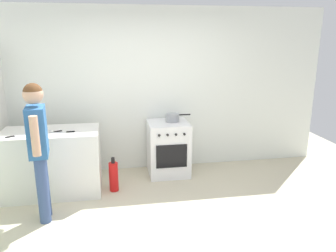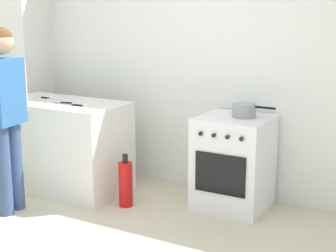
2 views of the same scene
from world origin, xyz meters
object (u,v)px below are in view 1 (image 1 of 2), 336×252
at_px(knife_chef, 17,136).
at_px(person, 38,141).
at_px(knife_bread, 37,130).
at_px(fire_extinguisher, 114,176).
at_px(knife_paring, 56,132).
at_px(knife_carving, 63,132).
at_px(pot, 172,118).
at_px(oven_left, 168,148).

distance_m(knife_chef, person, 0.67).
distance_m(knife_bread, fire_extinguisher, 1.22).
bearing_deg(knife_bread, fire_extinguisher, -8.35).
xyz_separation_m(knife_paring, fire_extinguisher, (0.74, -0.03, -0.69)).
xyz_separation_m(knife_bread, fire_extinguisher, (0.99, -0.15, -0.69)).
bearing_deg(knife_carving, fire_extinguisher, 0.23).
distance_m(knife_bread, person, 0.79).
relative_size(knife_chef, knife_carving, 0.88).
height_order(knife_chef, fire_extinguisher, knife_chef).
height_order(knife_chef, knife_bread, same).
bearing_deg(person, knife_carving, 73.00).
xyz_separation_m(knife_paring, knife_carving, (0.10, -0.04, -0.00)).
height_order(pot, fire_extinguisher, pot).
xyz_separation_m(oven_left, knife_paring, (-1.61, -0.45, 0.48)).
xyz_separation_m(knife_bread, person, (0.17, -0.76, 0.08)).
bearing_deg(person, oven_left, 32.89).
height_order(oven_left, person, person).
bearing_deg(oven_left, knife_bread, -169.87).
distance_m(knife_paring, fire_extinguisher, 1.01).
relative_size(oven_left, knife_carving, 2.57).
bearing_deg(pot, person, -147.41).
bearing_deg(fire_extinguisher, knife_carving, -179.77).
relative_size(oven_left, knife_chef, 2.92).
bearing_deg(knife_chef, pot, 15.30).
bearing_deg(knife_bread, knife_paring, -24.01).
bearing_deg(oven_left, knife_carving, -162.30).
bearing_deg(oven_left, pot, 25.12).
bearing_deg(knife_chef, fire_extinguisher, 3.51).
height_order(knife_paring, knife_carving, same).
xyz_separation_m(knife_paring, person, (-0.09, -0.65, 0.08)).
relative_size(pot, knife_bread, 1.13).
xyz_separation_m(oven_left, knife_carving, (-1.51, -0.48, 0.48)).
relative_size(oven_left, fire_extinguisher, 1.70).
relative_size(knife_paring, knife_bread, 0.58).
distance_m(knife_paring, person, 0.66).
height_order(knife_paring, fire_extinguisher, knife_paring).
xyz_separation_m(oven_left, fire_extinguisher, (-0.87, -0.48, -0.21)).
bearing_deg(oven_left, knife_paring, -164.53).
relative_size(oven_left, knife_paring, 4.22).
xyz_separation_m(knife_chef, knife_bread, (0.21, 0.22, -0.00)).
bearing_deg(pot, knife_paring, -164.09).
bearing_deg(oven_left, person, -147.11).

